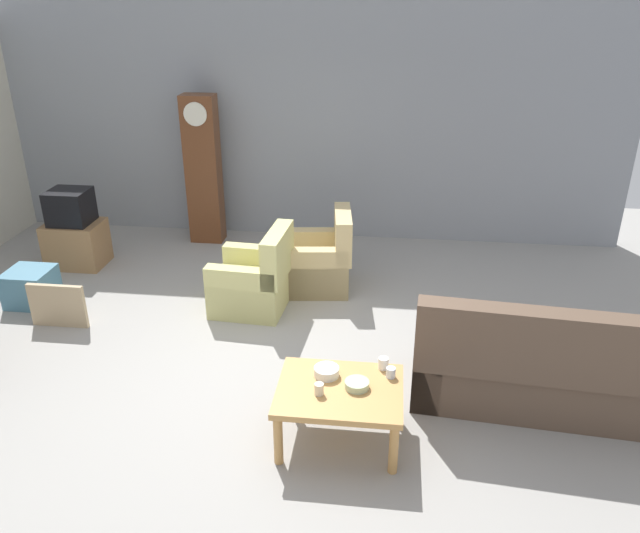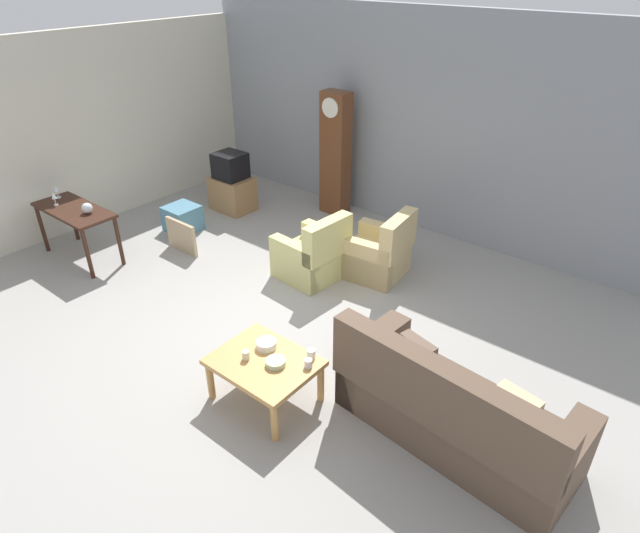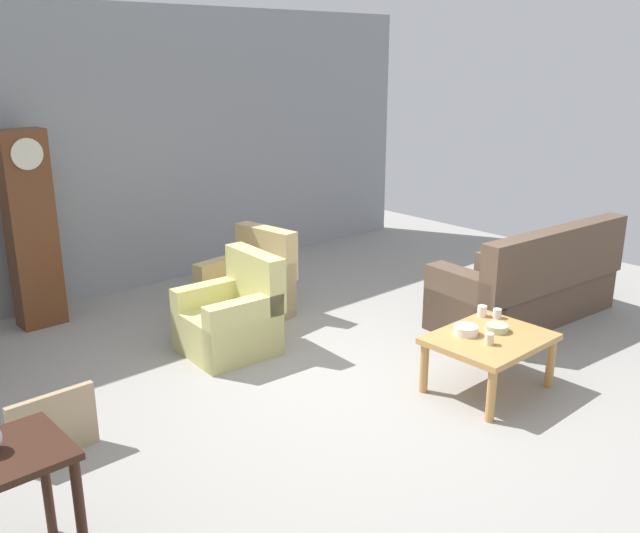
# 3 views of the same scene
# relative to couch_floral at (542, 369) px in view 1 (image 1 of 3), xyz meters

# --- Properties ---
(ground_plane) EXTENTS (10.40, 10.40, 0.00)m
(ground_plane) POSITION_rel_couch_floral_xyz_m (-2.44, 0.14, -0.35)
(ground_plane) COLOR #999691
(garage_door_wall) EXTENTS (8.40, 0.16, 3.20)m
(garage_door_wall) POSITION_rel_couch_floral_xyz_m (-2.44, 3.74, 1.25)
(garage_door_wall) COLOR gray
(garage_door_wall) RESTS_ON ground_plane
(couch_floral) EXTENTS (2.17, 1.06, 1.04)m
(couch_floral) POSITION_rel_couch_floral_xyz_m (0.00, 0.00, 0.00)
(couch_floral) COLOR brown
(couch_floral) RESTS_ON ground_plane
(armchair_olive_near) EXTENTS (0.84, 0.82, 0.92)m
(armchair_olive_near) POSITION_rel_couch_floral_xyz_m (-2.75, 1.41, -0.05)
(armchair_olive_near) COLOR #CCC67A
(armchair_olive_near) RESTS_ON ground_plane
(armchair_olive_far) EXTENTS (0.87, 0.85, 0.92)m
(armchair_olive_far) POSITION_rel_couch_floral_xyz_m (-2.11, 2.01, -0.05)
(armchair_olive_far) COLOR #D1B67B
(armchair_olive_far) RESTS_ON ground_plane
(coffee_table_wood) EXTENTS (0.96, 0.76, 0.48)m
(coffee_table_wood) POSITION_rel_couch_floral_xyz_m (-1.63, -0.64, 0.05)
(coffee_table_wood) COLOR tan
(coffee_table_wood) RESTS_ON ground_plane
(grandfather_clock) EXTENTS (0.44, 0.30, 1.98)m
(grandfather_clock) POSITION_rel_couch_floral_xyz_m (-3.82, 3.28, 0.65)
(grandfather_clock) COLOR brown
(grandfather_clock) RESTS_ON ground_plane
(tv_stand_cabinet) EXTENTS (0.68, 0.52, 0.56)m
(tv_stand_cabinet) POSITION_rel_couch_floral_xyz_m (-5.22, 2.28, -0.07)
(tv_stand_cabinet) COLOR #997047
(tv_stand_cabinet) RESTS_ON ground_plane
(tv_crt) EXTENTS (0.48, 0.44, 0.42)m
(tv_crt) POSITION_rel_couch_floral_xyz_m (-5.22, 2.28, 0.42)
(tv_crt) COLOR black
(tv_crt) RESTS_ON tv_stand_cabinet
(framed_picture_leaning) EXTENTS (0.60, 0.05, 0.47)m
(framed_picture_leaning) POSITION_rel_couch_floral_xyz_m (-4.69, 0.77, -0.12)
(framed_picture_leaning) COLOR tan
(framed_picture_leaning) RESTS_ON ground_plane
(storage_box_blue) EXTENTS (0.47, 0.47, 0.39)m
(storage_box_blue) POSITION_rel_couch_floral_xyz_m (-5.25, 1.23, -0.15)
(storage_box_blue) COLOR teal
(storage_box_blue) RESTS_ON ground_plane
(cup_white_porcelain) EXTENTS (0.08, 0.08, 0.10)m
(cup_white_porcelain) POSITION_rel_couch_floral_xyz_m (-1.31, -0.33, 0.17)
(cup_white_porcelain) COLOR white
(cup_white_porcelain) RESTS_ON coffee_table_wood
(cup_blue_rimmed) EXTENTS (0.08, 0.08, 0.08)m
(cup_blue_rimmed) POSITION_rel_couch_floral_xyz_m (-1.25, -0.45, 0.16)
(cup_blue_rimmed) COLOR silver
(cup_blue_rimmed) RESTS_ON coffee_table_wood
(cup_cream_tall) EXTENTS (0.07, 0.07, 0.09)m
(cup_cream_tall) POSITION_rel_couch_floral_xyz_m (-1.78, -0.73, 0.17)
(cup_cream_tall) COLOR beige
(cup_cream_tall) RESTS_ON coffee_table_wood
(bowl_white_stacked) EXTENTS (0.20, 0.20, 0.07)m
(bowl_white_stacked) POSITION_rel_couch_floral_xyz_m (-1.75, -0.49, 0.16)
(bowl_white_stacked) COLOR white
(bowl_white_stacked) RESTS_ON coffee_table_wood
(bowl_shallow_green) EXTENTS (0.19, 0.19, 0.06)m
(bowl_shallow_green) POSITION_rel_couch_floral_xyz_m (-1.51, -0.62, 0.15)
(bowl_shallow_green) COLOR #B2C69E
(bowl_shallow_green) RESTS_ON coffee_table_wood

